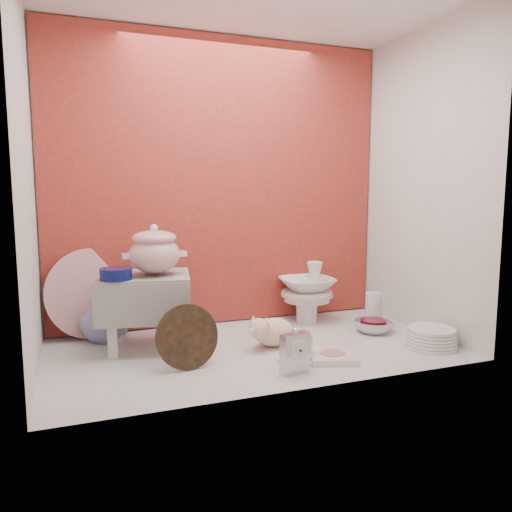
# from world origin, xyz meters

# --- Properties ---
(ground) EXTENTS (1.80, 1.80, 0.00)m
(ground) POSITION_xyz_m (0.00, 0.00, 0.00)
(ground) COLOR silver
(ground) RESTS_ON ground
(niche_shell) EXTENTS (1.86, 1.03, 1.53)m
(niche_shell) POSITION_xyz_m (0.00, 0.18, 0.93)
(niche_shell) COLOR #B3352C
(niche_shell) RESTS_ON ground
(step_stool) EXTENTS (0.46, 0.41, 0.34)m
(step_stool) POSITION_xyz_m (-0.46, 0.18, 0.17)
(step_stool) COLOR silver
(step_stool) RESTS_ON ground
(soup_tureen) EXTENTS (0.34, 0.34, 0.23)m
(soup_tureen) POSITION_xyz_m (-0.41, 0.15, 0.45)
(soup_tureen) COLOR white
(soup_tureen) RESTS_ON step_stool
(cobalt_bowl) EXTENTS (0.15, 0.15, 0.05)m
(cobalt_bowl) POSITION_xyz_m (-0.58, 0.09, 0.36)
(cobalt_bowl) COLOR #0A124F
(cobalt_bowl) RESTS_ON step_stool
(floral_platter) EXTENTS (0.45, 0.18, 0.43)m
(floral_platter) POSITION_xyz_m (-0.67, 0.44, 0.22)
(floral_platter) COLOR silver
(floral_platter) RESTS_ON ground
(blue_white_vase) EXTENTS (0.31, 0.31, 0.25)m
(blue_white_vase) POSITION_xyz_m (-0.62, 0.36, 0.12)
(blue_white_vase) COLOR silver
(blue_white_vase) RESTS_ON ground
(lacquer_tray) EXTENTS (0.27, 0.11, 0.26)m
(lacquer_tray) POSITION_xyz_m (-0.33, -0.14, 0.13)
(lacquer_tray) COLOR black
(lacquer_tray) RESTS_ON ground
(mantel_clock) EXTENTS (0.13, 0.07, 0.18)m
(mantel_clock) POSITION_xyz_m (0.05, -0.34, 0.09)
(mantel_clock) COLOR silver
(mantel_clock) RESTS_ON ground
(plush_pig) EXTENTS (0.25, 0.17, 0.14)m
(plush_pig) POSITION_xyz_m (0.10, -0.01, 0.07)
(plush_pig) COLOR beige
(plush_pig) RESTS_ON ground
(teacup_saucer) EXTENTS (0.24, 0.24, 0.01)m
(teacup_saucer) POSITION_xyz_m (0.12, -0.21, 0.01)
(teacup_saucer) COLOR white
(teacup_saucer) RESTS_ON ground
(gold_rim_teacup) EXTENTS (0.15, 0.15, 0.09)m
(gold_rim_teacup) POSITION_xyz_m (0.12, -0.21, 0.06)
(gold_rim_teacup) COLOR white
(gold_rim_teacup) RESTS_ON teacup_saucer
(lattice_dish) EXTENTS (0.24, 0.24, 0.03)m
(lattice_dish) POSITION_xyz_m (0.26, -0.25, 0.01)
(lattice_dish) COLOR white
(lattice_dish) RESTS_ON ground
(dinner_plate_stack) EXTENTS (0.30, 0.30, 0.09)m
(dinner_plate_stack) POSITION_xyz_m (0.77, -0.27, 0.04)
(dinner_plate_stack) COLOR white
(dinner_plate_stack) RESTS_ON ground
(crystal_bowl) EXTENTS (0.24, 0.24, 0.06)m
(crystal_bowl) POSITION_xyz_m (0.66, 0.03, 0.03)
(crystal_bowl) COLOR silver
(crystal_bowl) RESTS_ON ground
(clear_glass_vase) EXTENTS (0.11, 0.11, 0.18)m
(clear_glass_vase) POSITION_xyz_m (0.71, 0.11, 0.09)
(clear_glass_vase) COLOR silver
(clear_glass_vase) RESTS_ON ground
(porcelain_tower) EXTENTS (0.33, 0.33, 0.33)m
(porcelain_tower) POSITION_xyz_m (0.43, 0.34, 0.16)
(porcelain_tower) COLOR white
(porcelain_tower) RESTS_ON ground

